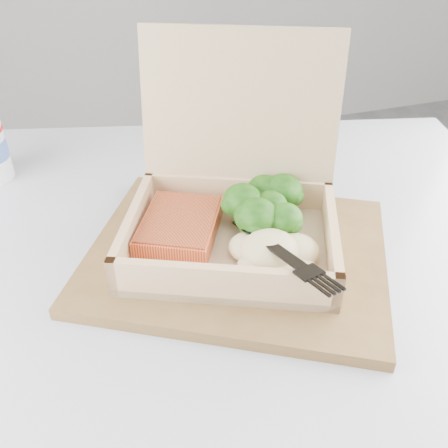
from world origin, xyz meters
name	(u,v)px	position (x,y,z in m)	size (l,w,h in m)	color
cafe_table	(213,398)	(-0.33, 0.09, 0.56)	(1.07, 1.07, 0.76)	black
serving_tray	(237,253)	(-0.28, 0.13, 0.77)	(0.34, 0.27, 0.01)	brown
takeout_container	(234,194)	(-0.27, 0.16, 0.83)	(0.31, 0.30, 0.22)	#A38262
salmon_fillet	(180,227)	(-0.34, 0.16, 0.80)	(0.08, 0.11, 0.02)	orange
broccoli_pile	(270,210)	(-0.23, 0.15, 0.80)	(0.12, 0.12, 0.04)	#34781A
mashed_potatoes	(270,250)	(-0.26, 0.08, 0.80)	(0.11, 0.09, 0.04)	#C9BB82
plastic_fork	(256,231)	(-0.27, 0.10, 0.82)	(0.05, 0.18, 0.02)	black
receipt	(217,175)	(-0.24, 0.32, 0.76)	(0.07, 0.13, 0.00)	white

